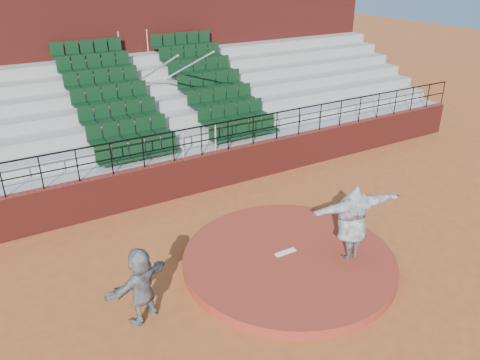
% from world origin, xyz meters
% --- Properties ---
extents(ground, '(90.00, 90.00, 0.00)m').
position_xyz_m(ground, '(0.00, 0.00, 0.00)').
color(ground, '#A95226').
rests_on(ground, ground).
extents(pitchers_mound, '(5.50, 5.50, 0.25)m').
position_xyz_m(pitchers_mound, '(0.00, 0.00, 0.12)').
color(pitchers_mound, maroon).
rests_on(pitchers_mound, ground).
extents(pitching_rubber, '(0.60, 0.15, 0.03)m').
position_xyz_m(pitching_rubber, '(0.00, 0.15, 0.27)').
color(pitching_rubber, white).
rests_on(pitching_rubber, pitchers_mound).
extents(boundary_wall, '(24.00, 0.30, 1.30)m').
position_xyz_m(boundary_wall, '(0.00, 5.00, 0.65)').
color(boundary_wall, maroon).
rests_on(boundary_wall, ground).
extents(wall_railing, '(24.04, 0.05, 1.03)m').
position_xyz_m(wall_railing, '(0.00, 5.00, 2.03)').
color(wall_railing, black).
rests_on(wall_railing, boundary_wall).
extents(seating_deck, '(24.00, 5.97, 4.63)m').
position_xyz_m(seating_deck, '(0.00, 8.65, 1.43)').
color(seating_deck, gray).
rests_on(seating_deck, ground).
extents(press_box_facade, '(24.00, 3.00, 7.10)m').
position_xyz_m(press_box_facade, '(0.00, 12.60, 3.55)').
color(press_box_facade, maroon).
rests_on(press_box_facade, ground).
extents(pitcher, '(2.59, 1.03, 2.05)m').
position_xyz_m(pitcher, '(1.29, -0.83, 1.27)').
color(pitcher, black).
rests_on(pitcher, pitchers_mound).
extents(fielder, '(1.73, 1.12, 1.79)m').
position_xyz_m(fielder, '(-3.95, -0.03, 0.89)').
color(fielder, black).
rests_on(fielder, ground).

